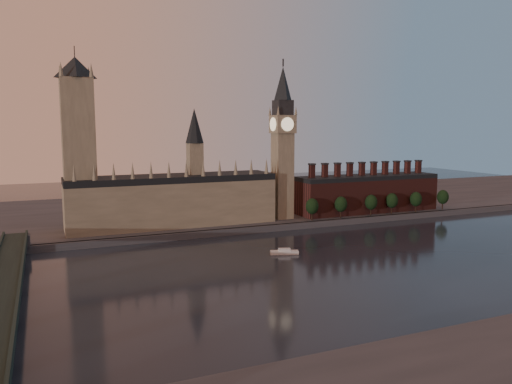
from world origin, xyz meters
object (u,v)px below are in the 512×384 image
river_boat (284,252)px  westminster_bridge (3,295)px  big_ben (283,141)px  victoria_tower (78,139)px

river_boat → westminster_bridge: bearing=-144.3°
big_ben → westminster_bridge: big_ben is taller
victoria_tower → big_ben: size_ratio=1.01×
victoria_tower → river_boat: 136.69m
victoria_tower → westminster_bridge: 133.21m
river_boat → big_ben: bearing=84.1°
big_ben → westminster_bridge: (-165.00, -112.70, -49.39)m
big_ben → westminster_bridge: size_ratio=0.54×
victoria_tower → westminster_bridge: (-35.00, -117.70, -51.65)m
victoria_tower → big_ben: (130.00, -5.00, -2.26)m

